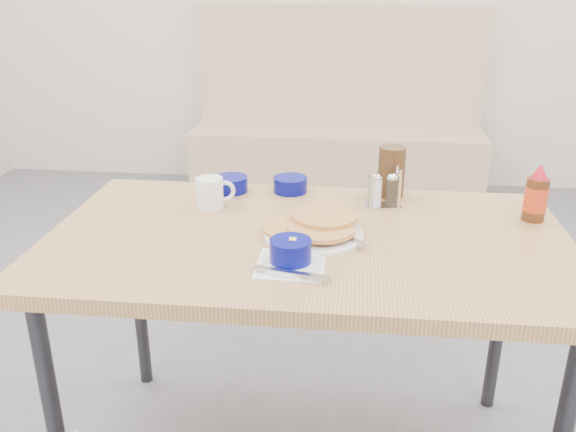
# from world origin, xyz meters

# --- Properties ---
(booth_bench) EXTENTS (1.90, 0.56, 1.22)m
(booth_bench) POSITION_xyz_m (0.00, 2.78, 0.35)
(booth_bench) COLOR tan
(booth_bench) RESTS_ON ground
(dining_table) EXTENTS (1.40, 0.80, 0.76)m
(dining_table) POSITION_xyz_m (0.00, 0.25, 0.70)
(dining_table) COLOR tan
(dining_table) RESTS_ON ground
(pancake_plate) EXTENTS (0.28, 0.27, 0.05)m
(pancake_plate) POSITION_xyz_m (0.02, 0.25, 0.78)
(pancake_plate) COLOR white
(pancake_plate) RESTS_ON dining_table
(coffee_mug) EXTENTS (0.12, 0.08, 0.09)m
(coffee_mug) POSITION_xyz_m (-0.30, 0.43, 0.81)
(coffee_mug) COLOR white
(coffee_mug) RESTS_ON dining_table
(grits_setting) EXTENTS (0.18, 0.17, 0.07)m
(grits_setting) POSITION_xyz_m (-0.03, 0.06, 0.79)
(grits_setting) COLOR white
(grits_setting) RESTS_ON dining_table
(creamer_bowl) EXTENTS (0.11, 0.11, 0.05)m
(creamer_bowl) POSITION_xyz_m (-0.27, 0.57, 0.78)
(creamer_bowl) COLOR #040969
(creamer_bowl) RESTS_ON dining_table
(butter_bowl) EXTENTS (0.11, 0.11, 0.05)m
(butter_bowl) POSITION_xyz_m (-0.08, 0.59, 0.78)
(butter_bowl) COLOR #040969
(butter_bowl) RESTS_ON dining_table
(amber_tumbler) EXTENTS (0.11, 0.11, 0.16)m
(amber_tumbler) POSITION_xyz_m (0.23, 0.59, 0.84)
(amber_tumbler) COLOR #3F2814
(amber_tumbler) RESTS_ON dining_table
(condiment_caddy) EXTENTS (0.11, 0.08, 0.12)m
(condiment_caddy) POSITION_xyz_m (0.21, 0.49, 0.80)
(condiment_caddy) COLOR silver
(condiment_caddy) RESTS_ON dining_table
(syrup_bottle) EXTENTS (0.06, 0.06, 0.17)m
(syrup_bottle) POSITION_xyz_m (0.63, 0.43, 0.83)
(syrup_bottle) COLOR #47230F
(syrup_bottle) RESTS_ON dining_table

